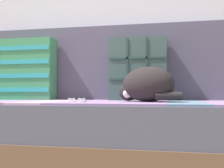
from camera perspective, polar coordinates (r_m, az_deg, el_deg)
ground_plane at (r=1.66m, az=-6.70°, el=-15.30°), size 14.00×14.00×0.00m
couch at (r=1.74m, az=-5.49°, el=-9.10°), size 1.89×0.87×0.34m
sofa_backrest at (r=2.09m, az=-2.46°, el=4.15°), size 1.86×0.14×0.53m
throw_pillow_quilted at (r=1.89m, az=5.29°, el=3.01°), size 0.38×0.14×0.41m
throw_pillow_striped at (r=2.15m, az=-17.36°, el=2.83°), size 0.45×0.14×0.44m
sleeping_cat at (r=1.58m, az=6.89°, el=-0.26°), size 0.36×0.31×0.20m
game_remote_near at (r=1.65m, az=-8.22°, el=-3.21°), size 0.10×0.19×0.02m
game_remote_far at (r=1.61m, az=-6.18°, el=-3.25°), size 0.09×0.20×0.02m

